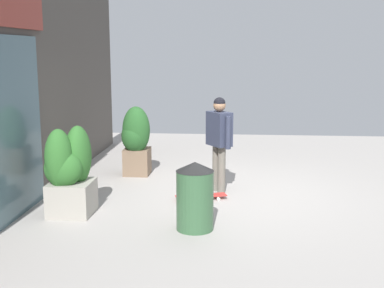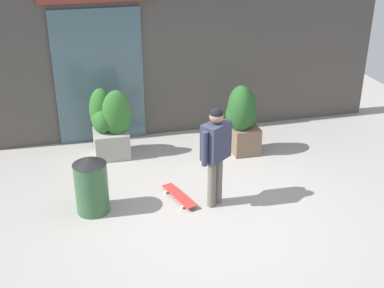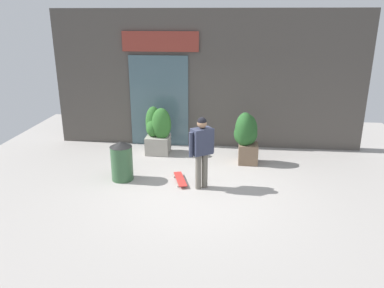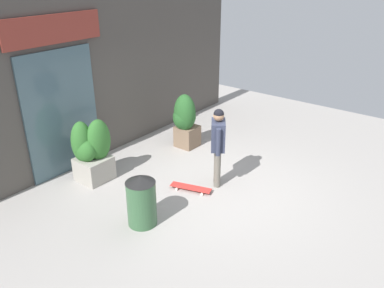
{
  "view_description": "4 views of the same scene",
  "coord_description": "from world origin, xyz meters",
  "px_view_note": "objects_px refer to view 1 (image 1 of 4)",
  "views": [
    {
      "loc": [
        -8.07,
        -0.19,
        2.35
      ],
      "look_at": [
        -0.17,
        0.48,
        0.86
      ],
      "focal_mm": 46.52,
      "sensor_mm": 36.0,
      "label": 1
    },
    {
      "loc": [
        -1.93,
        -6.42,
        4.23
      ],
      "look_at": [
        -0.17,
        0.48,
        0.86
      ],
      "focal_mm": 47.54,
      "sensor_mm": 36.0,
      "label": 2
    },
    {
      "loc": [
        0.67,
        -7.53,
        3.6
      ],
      "look_at": [
        -0.17,
        0.48,
        0.86
      ],
      "focal_mm": 35.49,
      "sensor_mm": 36.0,
      "label": 3
    },
    {
      "loc": [
        -5.6,
        -3.76,
        4.06
      ],
      "look_at": [
        -0.17,
        0.48,
        0.86
      ],
      "focal_mm": 36.77,
      "sensor_mm": 36.0,
      "label": 4
    }
  ],
  "objects_px": {
    "trash_bin": "(195,196)",
    "planter_box_right": "(135,137)",
    "skateboard": "(201,196)",
    "skateboarder": "(219,135)",
    "planter_box_left": "(69,171)"
  },
  "relations": [
    {
      "from": "skateboarder",
      "to": "planter_box_right",
      "type": "bearing_deg",
      "value": -66.97
    },
    {
      "from": "skateboarder",
      "to": "skateboard",
      "type": "height_order",
      "value": "skateboarder"
    },
    {
      "from": "skateboarder",
      "to": "trash_bin",
      "type": "xyz_separation_m",
      "value": [
        -1.84,
        0.26,
        -0.51
      ]
    },
    {
      "from": "skateboard",
      "to": "trash_bin",
      "type": "distance_m",
      "value": 1.4
    },
    {
      "from": "skateboarder",
      "to": "skateboard",
      "type": "distance_m",
      "value": 1.08
    },
    {
      "from": "planter_box_right",
      "to": "skateboard",
      "type": "bearing_deg",
      "value": -138.0
    },
    {
      "from": "skateboard",
      "to": "skateboarder",
      "type": "bearing_deg",
      "value": -134.85
    },
    {
      "from": "planter_box_left",
      "to": "planter_box_right",
      "type": "distance_m",
      "value": 2.43
    },
    {
      "from": "trash_bin",
      "to": "planter_box_right",
      "type": "bearing_deg",
      "value": 25.53
    },
    {
      "from": "skateboarder",
      "to": "trash_bin",
      "type": "height_order",
      "value": "skateboarder"
    },
    {
      "from": "skateboard",
      "to": "planter_box_right",
      "type": "distance_m",
      "value": 2.13
    },
    {
      "from": "planter_box_right",
      "to": "planter_box_left",
      "type": "bearing_deg",
      "value": 168.11
    },
    {
      "from": "planter_box_left",
      "to": "skateboard",
      "type": "bearing_deg",
      "value": -64.65
    },
    {
      "from": "planter_box_left",
      "to": "trash_bin",
      "type": "height_order",
      "value": "planter_box_left"
    },
    {
      "from": "skateboarder",
      "to": "planter_box_left",
      "type": "relative_size",
      "value": 1.24
    }
  ]
}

